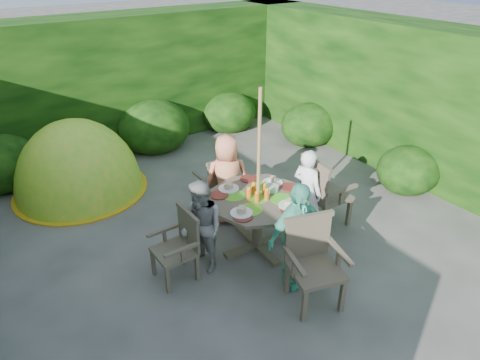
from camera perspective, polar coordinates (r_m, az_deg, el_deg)
ground at (r=6.05m, az=-2.83°, el=-7.52°), size 60.00×60.00×0.00m
hedge_enclosure at (r=6.50m, az=-9.44°, el=7.33°), size 9.00×9.00×2.50m
patio_table at (r=5.49m, az=2.42°, el=-3.41°), size 1.43×1.43×0.93m
parasol_pole at (r=5.27m, az=2.48°, el=0.68°), size 0.05×0.05×2.20m
garden_chair_right at (r=6.13m, az=10.96°, el=-1.49°), size 0.59×0.65×1.02m
garden_chair_left at (r=5.19m, az=-8.12°, el=-8.57°), size 0.46×0.51×0.85m
garden_chair_back at (r=6.40m, az=-2.96°, el=-0.33°), size 0.53×0.48×0.88m
garden_chair_front at (r=4.87m, az=9.67°, el=-10.50°), size 0.71×0.67×0.98m
child_right at (r=5.92m, az=8.90°, el=-1.57°), size 0.37×0.50×1.24m
child_left at (r=5.19m, az=-5.11°, el=-6.30°), size 0.51×0.63×1.20m
child_back at (r=6.07m, az=-1.70°, el=0.11°), size 0.77×0.65×1.34m
child_front at (r=4.94m, az=7.46°, el=-7.42°), size 0.79×0.33×1.35m
dome_tent at (r=7.59m, az=-20.28°, el=-1.35°), size 2.27×2.27×2.45m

